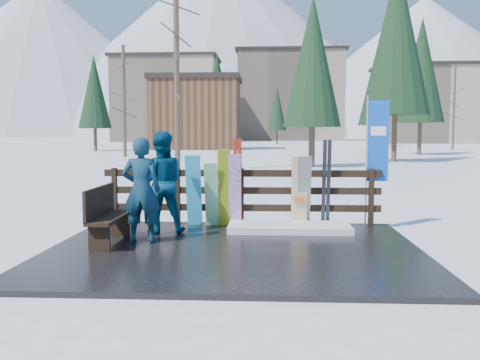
# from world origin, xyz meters

# --- Properties ---
(ground) EXTENTS (700.00, 700.00, 0.00)m
(ground) POSITION_xyz_m (0.00, 0.00, 0.00)
(ground) COLOR white
(ground) RESTS_ON ground
(deck) EXTENTS (6.00, 5.00, 0.08)m
(deck) POSITION_xyz_m (0.00, 0.00, 0.04)
(deck) COLOR black
(deck) RESTS_ON ground
(fence) EXTENTS (5.60, 0.10, 1.15)m
(fence) POSITION_xyz_m (0.00, 2.20, 0.74)
(fence) COLOR black
(fence) RESTS_ON deck
(snow_patch) EXTENTS (2.32, 1.00, 0.12)m
(snow_patch) POSITION_xyz_m (0.95, 1.60, 0.14)
(snow_patch) COLOR white
(snow_patch) RESTS_ON deck
(bench) EXTENTS (0.41, 1.50, 0.97)m
(bench) POSITION_xyz_m (-2.17, 0.19, 0.60)
(bench) COLOR black
(bench) RESTS_ON deck
(snowboard_0) EXTENTS (0.30, 0.37, 1.43)m
(snowboard_0) POSITION_xyz_m (-0.94, 1.98, 0.79)
(snowboard_0) COLOR #2CB9F0
(snowboard_0) RESTS_ON deck
(snowboard_1) EXTENTS (0.27, 0.37, 1.27)m
(snowboard_1) POSITION_xyz_m (-0.58, 1.98, 0.72)
(snowboard_1) COLOR white
(snowboard_1) RESTS_ON deck
(snowboard_2) EXTENTS (0.25, 0.29, 1.55)m
(snowboard_2) POSITION_xyz_m (-0.32, 1.98, 0.85)
(snowboard_2) COLOR #EBFF15
(snowboard_2) RESTS_ON deck
(snowboard_3) EXTENTS (0.25, 0.30, 1.45)m
(snowboard_3) POSITION_xyz_m (-0.12, 1.98, 0.81)
(snowboard_3) COLOR white
(snowboard_3) RESTS_ON deck
(snowboard_4) EXTENTS (0.26, 0.39, 1.41)m
(snowboard_4) POSITION_xyz_m (1.25, 1.98, 0.79)
(snowboard_4) COLOR black
(snowboard_4) RESTS_ON deck
(snowboard_5) EXTENTS (0.31, 0.25, 1.41)m
(snowboard_5) POSITION_xyz_m (1.16, 1.98, 0.78)
(snowboard_5) COLOR silver
(snowboard_5) RESTS_ON deck
(ski_pair_a) EXTENTS (0.16, 0.21, 1.75)m
(ski_pair_a) POSITION_xyz_m (-0.06, 2.05, 0.96)
(ski_pair_a) COLOR maroon
(ski_pair_a) RESTS_ON deck
(ski_pair_b) EXTENTS (0.17, 0.26, 1.73)m
(ski_pair_b) POSITION_xyz_m (1.69, 2.05, 0.95)
(ski_pair_b) COLOR black
(ski_pair_b) RESTS_ON deck
(rental_flag) EXTENTS (0.45, 0.04, 2.60)m
(rental_flag) POSITION_xyz_m (2.67, 2.25, 1.69)
(rental_flag) COLOR silver
(rental_flag) RESTS_ON deck
(person_front) EXTENTS (0.67, 0.46, 1.80)m
(person_front) POSITION_xyz_m (-1.60, 0.37, 0.98)
(person_front) COLOR navy
(person_front) RESTS_ON deck
(person_back) EXTENTS (1.05, 0.90, 1.89)m
(person_back) POSITION_xyz_m (-1.46, 1.26, 1.02)
(person_back) COLOR navy
(person_back) RESTS_ON deck
(resort_buildings) EXTENTS (73.00, 87.60, 22.60)m
(resort_buildings) POSITION_xyz_m (1.03, 115.41, 9.81)
(resort_buildings) COLOR tan
(resort_buildings) RESTS_ON ground
(trees) EXTENTS (41.89, 68.83, 12.61)m
(trees) POSITION_xyz_m (5.00, 50.16, 5.66)
(trees) COLOR #382B1E
(trees) RESTS_ON ground
(mountains) EXTENTS (520.00, 260.00, 120.00)m
(mountains) POSITION_xyz_m (-10.50, 328.41, 50.20)
(mountains) COLOR white
(mountains) RESTS_ON ground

